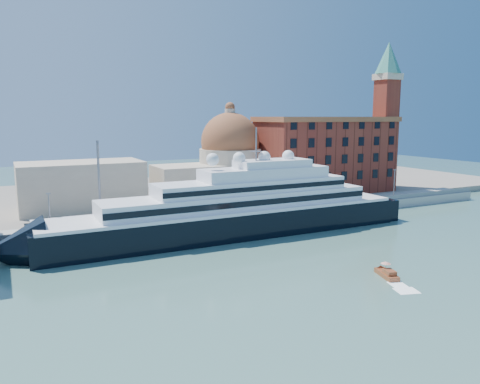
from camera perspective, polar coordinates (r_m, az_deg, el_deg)
ground at (r=78.99m, az=2.81°, el=-9.47°), size 400.00×400.00×0.00m
quay at (r=108.39m, az=-6.15°, el=-3.68°), size 180.00×10.00×2.50m
land at (r=146.80m, az=-11.87°, el=-0.54°), size 260.00×72.00×2.00m
quay_fence at (r=103.89m, az=-5.28°, el=-3.18°), size 180.00×0.10×1.20m
superyacht at (r=98.75m, az=-2.43°, el=-2.88°), size 89.96×12.47×26.89m
water_taxi at (r=78.94m, az=17.50°, el=-9.45°), size 3.28×5.62×2.53m
warehouse at (r=147.56m, az=10.41°, el=4.56°), size 43.00×19.00×23.25m
campanile at (r=162.84m, az=17.41°, el=9.99°), size 8.40×8.40×47.00m
church at (r=130.95m, az=-7.32°, el=2.81°), size 66.00×18.00×25.50m
lamp_posts at (r=101.41m, az=-12.59°, el=0.21°), size 120.80×2.40×18.00m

